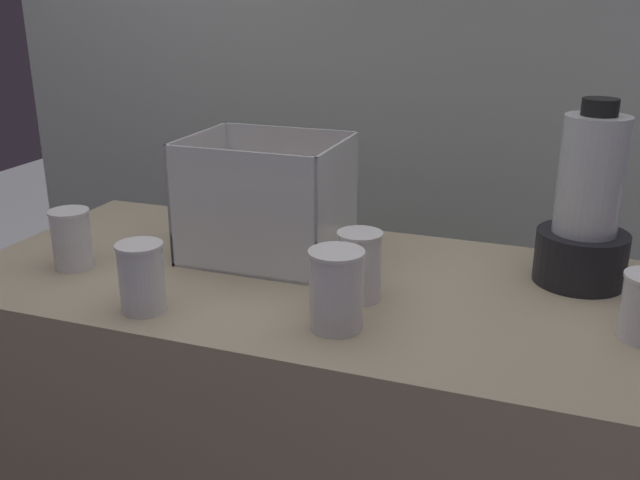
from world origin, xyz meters
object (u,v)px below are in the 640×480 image
object	(u,v)px
juice_cup_mango_middle	(336,295)
juice_cup_beet_right	(359,269)
juice_cup_carrot_left	(142,282)
blender_pitcher	(586,215)
juice_cup_orange_far_left	(72,242)
carrot_display_bin	(271,220)

from	to	relation	value
juice_cup_mango_middle	juice_cup_beet_right	xyz separation A→B (m)	(0.00, 0.13, -0.00)
juice_cup_carrot_left	blender_pitcher	bearing A→B (deg)	29.04
blender_pitcher	juice_cup_orange_far_left	bearing A→B (deg)	-164.32
juice_cup_orange_far_left	juice_cup_mango_middle	size ratio (longest dim) A/B	0.88
juice_cup_orange_far_left	juice_cup_mango_middle	distance (m)	0.59
blender_pitcher	juice_cup_orange_far_left	size ratio (longest dim) A/B	2.91
carrot_display_bin	juice_cup_beet_right	distance (m)	0.28
carrot_display_bin	blender_pitcher	bearing A→B (deg)	6.48
carrot_display_bin	juice_cup_beet_right	bearing A→B (deg)	-32.02
carrot_display_bin	juice_cup_orange_far_left	xyz separation A→B (m)	(-0.35, -0.20, -0.02)
juice_cup_beet_right	juice_cup_carrot_left	bearing A→B (deg)	-152.39
juice_cup_mango_middle	juice_cup_beet_right	world-z (taller)	juice_cup_mango_middle
blender_pitcher	juice_cup_beet_right	world-z (taller)	blender_pitcher
juice_cup_orange_far_left	juice_cup_beet_right	size ratio (longest dim) A/B	0.95
juice_cup_orange_far_left	blender_pitcher	bearing A→B (deg)	15.68
juice_cup_beet_right	juice_cup_mango_middle	bearing A→B (deg)	-90.50
juice_cup_beet_right	carrot_display_bin	bearing A→B (deg)	147.98
juice_cup_carrot_left	juice_cup_mango_middle	world-z (taller)	juice_cup_mango_middle
carrot_display_bin	juice_cup_mango_middle	bearing A→B (deg)	-49.22
blender_pitcher	juice_cup_orange_far_left	xyz separation A→B (m)	(-0.95, -0.27, -0.08)
juice_cup_carrot_left	juice_cup_beet_right	xyz separation A→B (m)	(0.34, 0.18, 0.00)
juice_cup_orange_far_left	juice_cup_carrot_left	world-z (taller)	juice_cup_carrot_left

